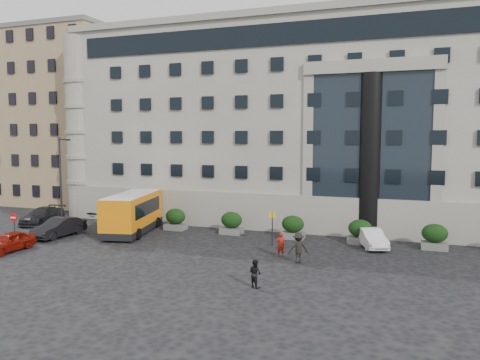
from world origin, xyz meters
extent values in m
plane|color=black|center=(0.00, 0.00, 0.00)|extent=(120.00, 120.00, 0.00)
cube|color=gray|center=(6.00, 22.00, 9.00)|extent=(44.00, 24.00, 18.00)
cylinder|color=black|center=(12.00, 10.30, 6.50)|extent=(1.80, 1.80, 13.00)
cube|color=#937655|center=(-24.00, 20.00, 10.00)|extent=(14.00, 14.00, 20.00)
cube|color=brown|center=(-27.00, 38.00, 11.00)|extent=(13.00, 13.00, 22.00)
cube|color=#535350|center=(-4.00, 7.80, 0.25)|extent=(1.80, 1.20, 0.50)
ellipsoid|color=black|center=(-4.00, 7.80, 1.17)|extent=(1.80, 1.26, 1.34)
cube|color=#535350|center=(1.20, 7.80, 0.25)|extent=(1.80, 1.20, 0.50)
ellipsoid|color=black|center=(1.20, 7.80, 1.17)|extent=(1.80, 1.26, 1.34)
cube|color=#535350|center=(6.40, 7.80, 0.25)|extent=(1.80, 1.20, 0.50)
ellipsoid|color=black|center=(6.40, 7.80, 1.17)|extent=(1.80, 1.26, 1.34)
cube|color=#535350|center=(11.60, 7.80, 0.25)|extent=(1.80, 1.20, 0.50)
ellipsoid|color=black|center=(11.60, 7.80, 1.17)|extent=(1.80, 1.26, 1.34)
cube|color=#535350|center=(16.80, 7.80, 0.25)|extent=(1.80, 1.20, 0.50)
ellipsoid|color=black|center=(16.80, 7.80, 1.17)|extent=(1.80, 1.26, 1.34)
cylinder|color=#262628|center=(-12.00, 3.00, 4.00)|extent=(0.16, 0.16, 8.00)
cylinder|color=#262628|center=(-11.55, 3.00, 7.85)|extent=(0.90, 0.12, 0.12)
cube|color=black|center=(-11.10, 3.00, 7.80)|extent=(0.35, 0.18, 0.14)
cylinder|color=#262628|center=(5.50, 5.00, 1.25)|extent=(0.08, 0.08, 2.50)
cube|color=yellow|center=(5.50, 5.00, 2.30)|extent=(0.50, 0.06, 0.45)
cylinder|color=#262628|center=(-13.00, -1.00, 1.10)|extent=(0.08, 0.08, 2.20)
cylinder|color=red|center=(-13.00, -1.06, 2.00)|extent=(0.64, 0.05, 0.64)
cube|color=white|center=(-13.00, -1.10, 2.00)|extent=(0.45, 0.04, 0.10)
cube|color=orange|center=(-6.78, 5.43, 1.90)|extent=(4.32, 8.25, 2.70)
cube|color=black|center=(-6.78, 5.43, 0.45)|extent=(4.37, 8.29, 0.55)
cube|color=black|center=(-6.78, 5.43, 2.19)|extent=(4.00, 6.57, 1.18)
cube|color=silver|center=(-6.78, 5.43, 3.20)|extent=(4.10, 7.83, 0.18)
cylinder|color=black|center=(-7.55, 2.69, 0.45)|extent=(0.47, 0.94, 0.90)
cylinder|color=black|center=(-4.92, 3.27, 0.45)|extent=(0.47, 0.94, 0.90)
cylinder|color=black|center=(-8.63, 7.59, 0.45)|extent=(0.47, 0.94, 0.90)
cylinder|color=black|center=(-6.00, 8.17, 0.45)|extent=(0.47, 0.94, 0.90)
cube|color=maroon|center=(-16.39, 18.97, 1.50)|extent=(2.35, 3.56, 2.42)
cube|color=maroon|center=(-16.31, 16.45, 1.11)|extent=(2.18, 1.62, 1.65)
cube|color=black|center=(-16.28, 15.77, 1.45)|extent=(1.84, 0.18, 0.77)
cylinder|color=black|center=(-17.38, 16.51, 0.41)|extent=(0.28, 0.82, 0.81)
cylinder|color=black|center=(-15.25, 16.58, 0.41)|extent=(0.28, 0.82, 0.81)
cylinder|color=black|center=(-17.49, 19.71, 0.41)|extent=(0.28, 0.82, 0.81)
cylinder|color=black|center=(-15.36, 19.78, 0.41)|extent=(0.28, 0.82, 0.81)
imported|color=maroon|center=(-11.50, -3.07, 0.69)|extent=(1.68, 4.07, 1.38)
imported|color=black|center=(-11.50, 2.04, 0.77)|extent=(1.96, 4.79, 1.55)
imported|color=black|center=(-17.00, 6.15, 0.73)|extent=(2.63, 5.26, 1.47)
imported|color=black|center=(-14.16, 11.97, 0.65)|extent=(2.54, 4.85, 1.30)
imported|color=silver|center=(12.47, 7.00, 0.69)|extent=(2.85, 4.42, 1.37)
imported|color=maroon|center=(6.89, 2.20, 0.81)|extent=(0.70, 0.60, 1.63)
imported|color=black|center=(7.27, -4.59, 0.77)|extent=(0.94, 0.87, 1.53)
imported|color=black|center=(8.38, 0.95, 0.98)|extent=(1.46, 1.22, 1.96)
camera|label=1|loc=(14.81, -27.95, 8.16)|focal=35.00mm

